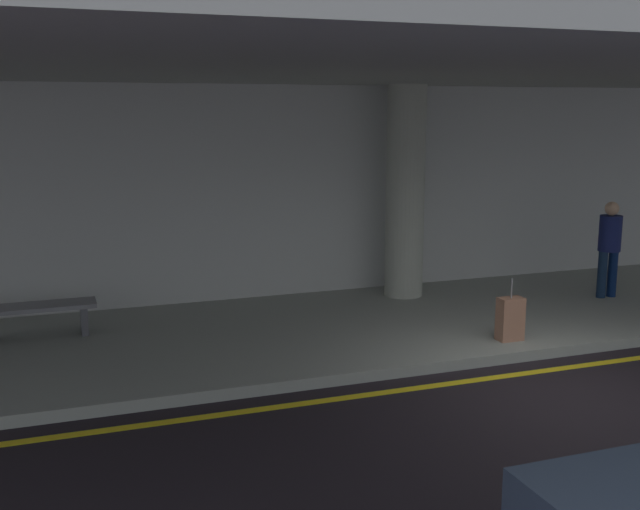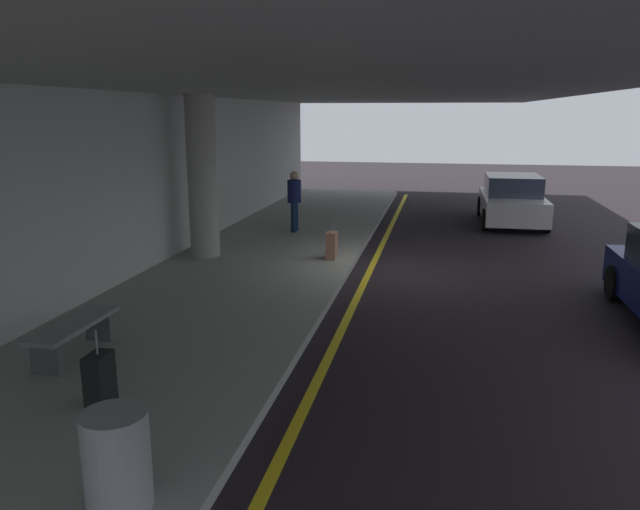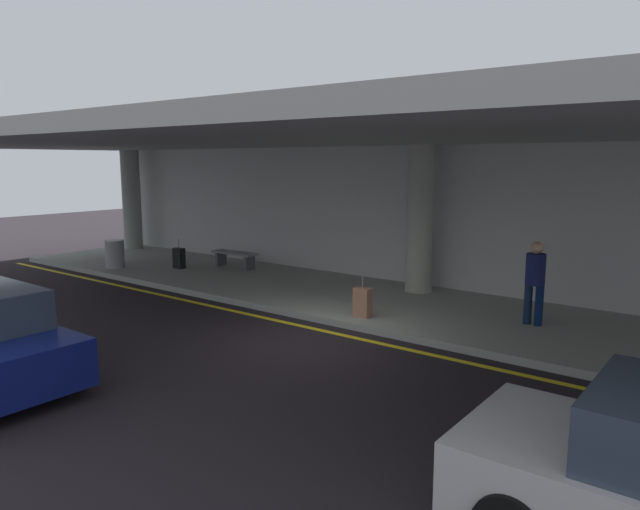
{
  "view_description": "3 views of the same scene",
  "coord_description": "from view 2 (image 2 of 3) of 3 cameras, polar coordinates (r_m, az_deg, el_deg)",
  "views": [
    {
      "loc": [
        -5.83,
        -7.39,
        3.4
      ],
      "look_at": [
        -2.24,
        2.58,
        1.36
      ],
      "focal_mm": 42.8,
      "sensor_mm": 36.0,
      "label": 1
    },
    {
      "loc": [
        -13.11,
        -0.87,
        3.4
      ],
      "look_at": [
        -2.1,
        1.33,
        0.78
      ],
      "focal_mm": 34.39,
      "sensor_mm": 36.0,
      "label": 2
    },
    {
      "loc": [
        6.81,
        -8.45,
        3.4
      ],
      "look_at": [
        -1.11,
        1.83,
        1.3
      ],
      "focal_mm": 32.7,
      "sensor_mm": 36.0,
      "label": 3
    }
  ],
  "objects": [
    {
      "name": "car_silver",
      "position": [
        20.12,
        17.43,
        4.84
      ],
      "size": [
        4.1,
        1.92,
        1.5
      ],
      "rotation": [
        0.0,
        0.0,
        3.13
      ],
      "color": "#BBB7B5",
      "rests_on": "ground"
    },
    {
      "name": "terminal_back_wall",
      "position": [
        14.59,
        -14.12,
        6.83
      ],
      "size": [
        26.0,
        0.3,
        3.8
      ],
      "primitive_type": "cube",
      "color": "#B1B3AE",
      "rests_on": "ground"
    },
    {
      "name": "suitcase_upright_primary",
      "position": [
        7.47,
        -19.82,
        -10.85
      ],
      "size": [
        0.36,
        0.22,
        0.9
      ],
      "rotation": [
        0.0,
        0.0,
        0.27
      ],
      "color": "black",
      "rests_on": "sidewalk"
    },
    {
      "name": "bench_metal",
      "position": [
        9.03,
        -21.94,
        -6.6
      ],
      "size": [
        1.6,
        0.5,
        0.48
      ],
      "color": "slate",
      "rests_on": "sidewalk"
    },
    {
      "name": "traveler_with_luggage",
      "position": [
        17.03,
        -2.4,
        5.39
      ],
      "size": [
        0.38,
        0.38,
        1.68
      ],
      "rotation": [
        0.0,
        0.0,
        5.86
      ],
      "color": "#0E1F37",
      "rests_on": "sidewalk"
    },
    {
      "name": "ground_plane",
      "position": [
        13.58,
        7.25,
        -1.49
      ],
      "size": [
        60.0,
        60.0,
        0.0
      ],
      "primitive_type": "plane",
      "color": "black"
    },
    {
      "name": "trash_bin_steel",
      "position": [
        5.64,
        -18.37,
        -17.65
      ],
      "size": [
        0.56,
        0.56,
        0.85
      ],
      "primitive_type": "cylinder",
      "color": "gray",
      "rests_on": "sidewalk"
    },
    {
      "name": "sidewalk",
      "position": [
        14.1,
        -5.4,
        -0.58
      ],
      "size": [
        26.0,
        4.2,
        0.15
      ],
      "primitive_type": "cube",
      "color": "gray",
      "rests_on": "ground"
    },
    {
      "name": "lane_stripe_yellow",
      "position": [
        13.63,
        4.71,
        -1.36
      ],
      "size": [
        26.0,
        0.14,
        0.01
      ],
      "primitive_type": "cube",
      "color": "yellow",
      "rests_on": "ground"
    },
    {
      "name": "suitcase_upright_secondary",
      "position": [
        13.89,
        1.09,
        0.91
      ],
      "size": [
        0.36,
        0.22,
        0.9
      ],
      "rotation": [
        0.0,
        0.0,
        0.09
      ],
      "color": "#9C6950",
      "rests_on": "sidewalk"
    },
    {
      "name": "ceiling_overhang",
      "position": [
        13.58,
        -3.67,
        15.42
      ],
      "size": [
        28.0,
        13.2,
        0.3
      ],
      "primitive_type": "cube",
      "color": "#9B9D96",
      "rests_on": "support_column_far_left"
    },
    {
      "name": "support_column_left_mid",
      "position": [
        14.23,
        -10.88,
        7.14
      ],
      "size": [
        0.67,
        0.67,
        3.65
      ],
      "primitive_type": "cylinder",
      "color": "#979A8C",
      "rests_on": "sidewalk"
    }
  ]
}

